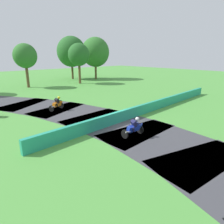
# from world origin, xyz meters

# --- Properties ---
(ground_plane) EXTENTS (120.00, 120.00, 0.00)m
(ground_plane) POSITION_xyz_m (0.00, 0.00, 0.00)
(ground_plane) COLOR #4C933D
(track_asphalt) EXTENTS (11.85, 36.51, 0.01)m
(track_asphalt) POSITION_xyz_m (-1.58, -0.09, 0.00)
(track_asphalt) COLOR #3D3D42
(track_asphalt) RESTS_ON ground
(safety_barrier) EXTENTS (24.10, 1.68, 0.90)m
(safety_barrier) POSITION_xyz_m (4.77, 0.27, 0.45)
(safety_barrier) COLOR #239375
(safety_barrier) RESTS_ON ground
(motorcycle_chase_blue) EXTENTS (1.70, 0.86, 1.43)m
(motorcycle_chase_blue) POSITION_xyz_m (-0.74, -2.69, 0.64)
(motorcycle_chase_blue) COLOR black
(motorcycle_chase_blue) RESTS_ON ground
(motorcycle_trailing_orange) EXTENTS (1.73, 1.23, 1.43)m
(motorcycle_trailing_orange) POSITION_xyz_m (-1.37, 6.75, 0.64)
(motorcycle_trailing_orange) COLOR black
(motorcycle_trailing_orange) RESTS_ON ground
(tire_stack_mid_a) EXTENTS (0.68, 0.68, 0.60)m
(tire_stack_mid_a) POSITION_xyz_m (-4.76, -0.04, 0.30)
(tire_stack_mid_a) COLOR black
(tire_stack_mid_a) RESTS_ON ground
(tree_far_left) EXTENTS (3.66, 3.66, 6.94)m
(tree_far_left) POSITION_xyz_m (1.73, 22.70, 4.98)
(tree_far_left) COLOR brown
(tree_far_left) RESTS_ON ground
(tree_far_right) EXTENTS (5.92, 5.92, 8.81)m
(tree_far_right) POSITION_xyz_m (17.24, 24.57, 5.69)
(tree_far_right) COLOR brown
(tree_far_right) RESTS_ON ground
(tree_mid_rise) EXTENTS (6.10, 6.10, 9.00)m
(tree_mid_rise) POSITION_xyz_m (13.41, 27.97, 5.79)
(tree_mid_rise) COLOR brown
(tree_mid_rise) RESTS_ON ground
(tree_behind_barrier) EXTENTS (3.84, 3.84, 7.22)m
(tree_behind_barrier) POSITION_xyz_m (10.58, 20.86, 5.17)
(tree_behind_barrier) COLOR brown
(tree_behind_barrier) RESTS_ON ground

